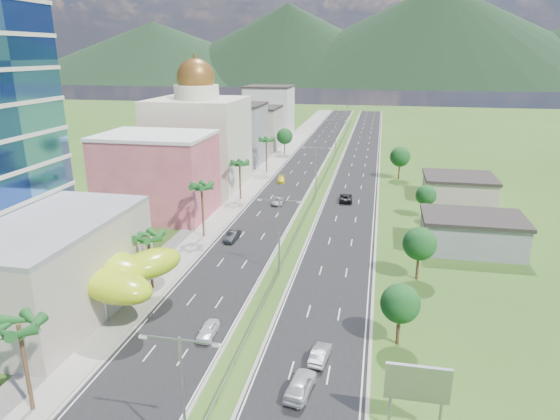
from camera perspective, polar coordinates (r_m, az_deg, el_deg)
The scene contains 38 objects.
ground at distance 62.50m, azimuth -1.95°, elevation -11.01°, with size 500.00×500.00×0.00m, color #2D5119.
road_left at distance 147.85m, azimuth 3.23°, elevation 5.88°, with size 11.00×260.00×0.04m, color black.
road_right at distance 146.53m, azimuth 9.07°, elevation 5.59°, with size 11.00×260.00×0.04m, color black.
sidewalk_left at distance 149.44m, azimuth -0.39°, elevation 6.05°, with size 7.00×260.00×0.12m, color gray.
median_guardrail at distance 129.36m, azimuth 5.38°, elevation 4.41°, with size 0.10×216.06×0.76m.
streetlight_median_a at distance 38.79m, azimuth -11.06°, elevation -19.43°, with size 6.04×0.25×11.00m.
streetlight_median_b at distance 68.67m, azimuth -0.10°, elevation -2.13°, with size 6.04×0.25×11.00m.
streetlight_median_c at distance 106.69m, azimuth 4.19°, elevation 4.99°, with size 6.04×0.25×11.00m.
streetlight_median_d at distance 150.70m, azimuth 6.41°, elevation 8.63°, with size 6.04×0.25×11.00m.
streetlight_median_e at distance 195.16m, azimuth 7.64°, elevation 10.61°, with size 6.04×0.25×11.00m.
lime_canopy at distance 64.31m, azimuth -20.60°, elevation -6.41°, with size 18.00×15.00×7.40m.
pink_shophouse at distance 97.25m, azimuth -13.85°, elevation 3.74°, with size 20.00×15.00×15.00m, color #B54A5B.
domed_building at distance 117.28m, azimuth -9.27°, elevation 8.25°, with size 20.00×20.00×28.70m.
midrise_grey at distance 140.90m, azimuth -5.27°, elevation 8.56°, with size 16.00×15.00×16.00m, color gray.
midrise_beige at distance 162.09m, azimuth -3.03°, elevation 9.25°, with size 16.00×15.00×13.00m, color #AFA090.
midrise_white at distance 183.95m, azimuth -1.25°, elevation 11.04°, with size 16.00×15.00×18.00m, color silver.
billboard at distance 43.77m, azimuth 15.43°, elevation -18.74°, with size 5.20×0.35×6.20m.
shed_near at distance 84.38m, azimuth 21.06°, elevation -2.60°, with size 15.00×10.00×5.00m, color gray.
shed_far at distance 113.15m, azimuth 19.73°, elevation 2.35°, with size 14.00×12.00×4.40m, color #AFA090.
palm_tree_a at distance 47.60m, azimuth -27.67°, elevation -11.98°, with size 3.60×3.60×9.10m.
palm_tree_b at distance 66.26m, azimuth -14.80°, elevation -3.20°, with size 3.60×3.60×8.10m.
palm_tree_c at distance 83.31m, azimuth -8.95°, elevation 2.47°, with size 3.60×3.60×9.60m.
palm_tree_d at distance 104.78m, azimuth -4.63°, elevation 5.20°, with size 3.60×3.60×8.60m.
palm_tree_e at distance 128.40m, azimuth -1.57°, elevation 7.89°, with size 3.60×3.60×9.40m.
leafy_tree_lfar at distance 152.99m, azimuth 0.54°, elevation 8.42°, with size 4.90×4.90×8.05m.
leafy_tree_ra at distance 54.58m, azimuth 13.58°, elevation -10.36°, with size 4.20×4.20×6.90m.
leafy_tree_rb at distance 70.14m, azimuth 15.67°, elevation -3.75°, with size 4.55×4.55×7.47m.
leafy_tree_rc at distance 97.21m, azimuth 16.35°, elevation 1.63°, with size 3.85×3.85×6.33m.
leafy_tree_rd at distance 125.84m, azimuth 13.56°, elevation 5.94°, with size 4.90×4.90×8.05m.
mountain_ridge at distance 506.44m, azimuth 17.17°, elevation 13.43°, with size 860.00×140.00×90.00m, color black, non-canonical shape.
car_white_near_left at distance 56.88m, azimuth -8.25°, elevation -13.46°, with size 1.67×4.14×1.41m, color white.
car_dark_left at distance 83.28m, azimuth -5.48°, elevation -2.95°, with size 1.63×4.67×1.54m, color black.
car_silver_mid_left at distance 102.58m, azimuth -0.22°, elevation 1.04°, with size 2.23×4.84×1.35m, color #A7A9AE.
car_yellow_far_left at distance 120.35m, azimuth 0.14°, elevation 3.53°, with size 1.82×4.47×1.30m, color gold.
car_white_near_right at distance 48.29m, azimuth 2.33°, elevation -19.30°, with size 2.09×5.19×1.77m, color silver.
car_silver_right at distance 52.69m, azimuth 4.62°, elevation -16.06°, with size 1.51×4.33×1.43m, color #A8ABB0.
car_dark_far_right at distance 105.43m, azimuth 7.53°, elevation 1.41°, with size 2.62×5.67×1.58m, color black.
motorcycle at distance 61.60m, azimuth -14.59°, elevation -11.47°, with size 0.51×1.68×1.08m, color black.
Camera 1 is at (12.86, -53.36, 29.89)m, focal length 32.00 mm.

